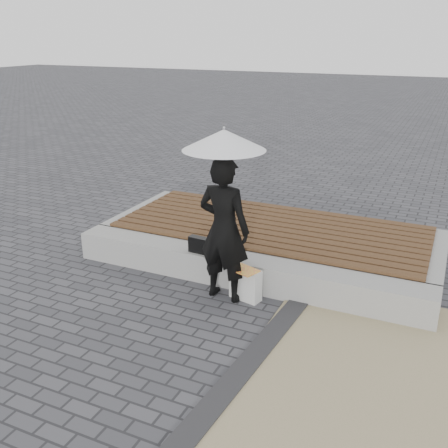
{
  "coord_description": "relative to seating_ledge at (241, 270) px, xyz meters",
  "views": [
    {
      "loc": [
        2.42,
        -4.21,
        3.21
      ],
      "look_at": [
        -0.06,
        1.17,
        1.0
      ],
      "focal_mm": 41.31,
      "sensor_mm": 36.0,
      "label": 1
    }
  ],
  "objects": [
    {
      "name": "parasol",
      "position": [
        -0.06,
        -0.43,
        1.84
      ],
      "size": [
        0.99,
        0.99,
        1.27
      ],
      "rotation": [
        0.0,
        0.0,
        -0.41
      ],
      "color": "#B3B3B8",
      "rests_on": "ground"
    },
    {
      "name": "seating_ledge",
      "position": [
        0.0,
        0.0,
        0.0
      ],
      "size": [
        5.0,
        0.45,
        0.4
      ],
      "primitive_type": "cube",
      "color": "#979791",
      "rests_on": "ground"
    },
    {
      "name": "canvas_tote",
      "position": [
        0.22,
        -0.37,
        0.01
      ],
      "size": [
        0.43,
        0.26,
        0.42
      ],
      "primitive_type": "cube",
      "rotation": [
        0.0,
        0.0,
        -0.23
      ],
      "color": "silver",
      "rests_on": "ground"
    },
    {
      "name": "timber_platform",
      "position": [
        0.0,
        1.2,
        0.0
      ],
      "size": [
        5.0,
        2.0,
        0.4
      ],
      "primitive_type": "cube",
      "color": "gray",
      "rests_on": "ground"
    },
    {
      "name": "ground",
      "position": [
        0.0,
        -1.6,
        -0.2
      ],
      "size": [
        80.0,
        80.0,
        0.0
      ],
      "primitive_type": "plane",
      "color": "#47464B",
      "rests_on": "ground"
    },
    {
      "name": "edging_band",
      "position": [
        0.75,
        -2.1,
        -0.18
      ],
      "size": [
        0.61,
        5.2,
        0.04
      ],
      "primitive_type": "cube",
      "rotation": [
        0.0,
        0.0,
        -0.07
      ],
      "color": "#2C2B2E",
      "rests_on": "ground"
    },
    {
      "name": "handbag",
      "position": [
        -0.56,
        -0.11,
        0.31
      ],
      "size": [
        0.32,
        0.14,
        0.22
      ],
      "primitive_type": "cube",
      "rotation": [
        0.0,
        0.0,
        -0.08
      ],
      "color": "black",
      "rests_on": "seating_ledge"
    },
    {
      "name": "woman",
      "position": [
        -0.06,
        -0.43,
        0.73
      ],
      "size": [
        0.71,
        0.49,
        1.86
      ],
      "primitive_type": "imported",
      "rotation": [
        0.0,
        0.0,
        3.07
      ],
      "color": "black",
      "rests_on": "ground"
    },
    {
      "name": "timber_decking",
      "position": [
        0.0,
        1.2,
        0.22
      ],
      "size": [
        4.6,
        2.0,
        0.04
      ],
      "primitive_type": null,
      "color": "brown",
      "rests_on": "timber_platform"
    },
    {
      "name": "magazine",
      "position": [
        0.22,
        -0.42,
        0.23
      ],
      "size": [
        0.4,
        0.35,
        0.01
      ],
      "primitive_type": "cube",
      "rotation": [
        0.0,
        0.0,
        -0.35
      ],
      "color": "red",
      "rests_on": "canvas_tote"
    }
  ]
}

